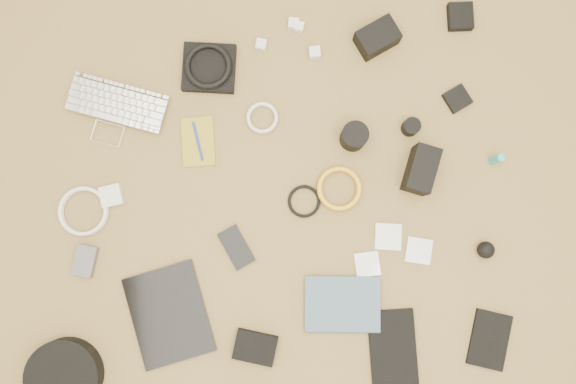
{
  "coord_description": "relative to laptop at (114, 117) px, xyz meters",
  "views": [
    {
      "loc": [
        0.03,
        -0.11,
        1.67
      ],
      "look_at": [
        0.05,
        0.03,
        0.02
      ],
      "focal_mm": 35.0,
      "sensor_mm": 36.0,
      "label": 1
    }
  ],
  "objects": [
    {
      "name": "room_shell",
      "position": [
        0.45,
        -0.3,
        1.24
      ],
      "size": [
        4.04,
        4.04,
        2.58
      ],
      "color": "brown",
      "rests_on": "ground"
    },
    {
      "name": "laptop",
      "position": [
        0.0,
        0.0,
        0.0
      ],
      "size": [
        0.35,
        0.3,
        0.02
      ],
      "primitive_type": "imported",
      "rotation": [
        0.0,
        0.0,
        -0.37
      ],
      "color": "silver",
      "rests_on": "ground"
    },
    {
      "name": "headphone_pouch",
      "position": [
        0.3,
        0.12,
        0.0
      ],
      "size": [
        0.18,
        0.17,
        0.03
      ],
      "primitive_type": "cube",
      "rotation": [
        0.0,
        0.0,
        -0.15
      ],
      "color": "black",
      "rests_on": "ground"
    },
    {
      "name": "headphones",
      "position": [
        0.3,
        0.12,
        0.03
      ],
      "size": [
        0.18,
        0.18,
        0.02
      ],
      "primitive_type": "torus",
      "rotation": [
        0.0,
        0.0,
        0.3
      ],
      "color": "black",
      "rests_on": "headphone_pouch"
    },
    {
      "name": "charger_a",
      "position": [
        0.46,
        0.17,
        0.0
      ],
      "size": [
        0.04,
        0.04,
        0.03
      ],
      "primitive_type": "cube",
      "rotation": [
        0.0,
        0.0,
        -0.31
      ],
      "color": "silver",
      "rests_on": "ground"
    },
    {
      "name": "charger_b",
      "position": [
        0.58,
        0.22,
        0.0
      ],
      "size": [
        0.03,
        0.03,
        0.03
      ],
      "primitive_type": "cube",
      "rotation": [
        0.0,
        0.0,
        -0.32
      ],
      "color": "silver",
      "rests_on": "ground"
    },
    {
      "name": "charger_c",
      "position": [
        0.57,
        0.23,
        0.0
      ],
      "size": [
        0.04,
        0.04,
        0.03
      ],
      "primitive_type": "cube",
      "rotation": [
        0.0,
        0.0,
        -0.23
      ],
      "color": "silver",
      "rests_on": "ground"
    },
    {
      "name": "charger_d",
      "position": [
        0.62,
        0.13,
        0.0
      ],
      "size": [
        0.03,
        0.03,
        0.03
      ],
      "primitive_type": "cube",
      "rotation": [
        0.0,
        0.0,
        -0.01
      ],
      "color": "silver",
      "rests_on": "ground"
    },
    {
      "name": "dslr_camera",
      "position": [
        0.81,
        0.15,
        0.02
      ],
      "size": [
        0.14,
        0.12,
        0.07
      ],
      "primitive_type": "cube",
      "rotation": [
        0.0,
        0.0,
        0.42
      ],
      "color": "black",
      "rests_on": "ground"
    },
    {
      "name": "lens_pouch",
      "position": [
        1.07,
        0.2,
        0.0
      ],
      "size": [
        0.08,
        0.09,
        0.03
      ],
      "primitive_type": "cube",
      "rotation": [
        0.0,
        0.0,
        -0.07
      ],
      "color": "black",
      "rests_on": "ground"
    },
    {
      "name": "notebook_olive",
      "position": [
        0.24,
        -0.1,
        -0.01
      ],
      "size": [
        0.1,
        0.15,
        0.01
      ],
      "primitive_type": "cube",
      "rotation": [
        0.0,
        0.0,
        -0.03
      ],
      "color": "olive",
      "rests_on": "ground"
    },
    {
      "name": "pen_blue",
      "position": [
        0.24,
        -0.1,
        0.0
      ],
      "size": [
        0.02,
        0.12,
        0.01
      ],
      "primitive_type": "cylinder",
      "rotation": [
        1.57,
        0.0,
        0.15
      ],
      "color": "#1629B5",
      "rests_on": "notebook_olive"
    },
    {
      "name": "cable_white_a",
      "position": [
        0.44,
        -0.05,
        -0.01
      ],
      "size": [
        0.12,
        0.12,
        0.01
      ],
      "primitive_type": "torus",
      "rotation": [
        0.0,
        0.0,
        -0.33
      ],
      "color": "silver",
      "rests_on": "ground"
    },
    {
      "name": "lens_a",
      "position": [
        0.71,
        -0.14,
        0.03
      ],
      "size": [
        0.09,
        0.09,
        0.08
      ],
      "primitive_type": "cylinder",
      "rotation": [
        0.0,
        0.0,
        0.16
      ],
      "color": "black",
      "rests_on": "ground"
    },
    {
      "name": "lens_b",
      "position": [
        0.88,
        -0.12,
        0.01
      ],
      "size": [
        0.07,
        0.07,
        0.05
      ],
      "primitive_type": "cylinder",
      "rotation": [
        0.0,
        0.0,
        0.42
      ],
      "color": "black",
      "rests_on": "ground"
    },
    {
      "name": "card_reader",
      "position": [
        1.03,
        -0.05,
        -0.0
      ],
      "size": [
        0.09,
        0.09,
        0.02
      ],
      "primitive_type": "cube",
      "rotation": [
        0.0,
        0.0,
        0.43
      ],
      "color": "black",
      "rests_on": "ground"
    },
    {
      "name": "power_brick",
      "position": [
        -0.02,
        -0.24,
        0.0
      ],
      "size": [
        0.07,
        0.07,
        0.03
      ],
      "primitive_type": "cube",
      "rotation": [
        0.0,
        0.0,
        0.13
      ],
      "color": "silver",
      "rests_on": "ground"
    },
    {
      "name": "cable_white_b",
      "position": [
        -0.11,
        -0.27,
        -0.01
      ],
      "size": [
        0.16,
        0.16,
        0.01
      ],
      "primitive_type": "torus",
      "rotation": [
        0.0,
        0.0,
        0.06
      ],
      "color": "silver",
      "rests_on": "ground"
    },
    {
      "name": "cable_black",
      "position": [
        0.54,
        -0.31,
        -0.01
      ],
      "size": [
        0.12,
        0.12,
        0.01
      ],
      "primitive_type": "torus",
      "rotation": [
        0.0,
        0.0,
        -0.33
      ],
      "color": "black",
      "rests_on": "ground"
    },
    {
      "name": "cable_yellow",
      "position": [
        0.65,
        -0.28,
        -0.0
      ],
      "size": [
        0.14,
        0.14,
        0.02
      ],
      "primitive_type": "torus",
      "rotation": [
        0.0,
        0.0,
        0.06
      ],
      "color": "gold",
      "rests_on": "ground"
    },
    {
      "name": "flash",
      "position": [
        0.89,
        -0.26,
        0.04
      ],
      "size": [
        0.12,
        0.15,
        0.1
      ],
      "primitive_type": "cube",
      "rotation": [
        0.0,
        0.0,
        -0.4
      ],
      "color": "black",
      "rests_on": "ground"
    },
    {
      "name": "lens_cleaner",
      "position": [
        1.12,
        -0.25,
        0.03
      ],
      "size": [
        0.03,
        0.03,
        0.08
      ],
      "primitive_type": "cylinder",
      "rotation": [
        0.0,
        0.0,
        -0.35
      ],
      "color": "#1AAAAC",
      "rests_on": "ground"
    },
    {
      "name": "battery_charger",
      "position": [
        -0.12,
        -0.42,
        0.0
      ],
      "size": [
        0.08,
        0.1,
        0.03
      ],
      "primitive_type": "cube",
      "rotation": [
        0.0,
        0.0,
        -0.3
      ],
      "color": "#505155",
      "rests_on": "ground"
    },
    {
      "name": "tablet",
      "position": [
        0.11,
        -0.6,
        -0.01
      ],
      "size": [
        0.26,
        0.31,
        0.01
      ],
      "primitive_type": "cube",
      "rotation": [
        0.0,
        0.0,
        0.19
      ],
      "color": "black",
      "rests_on": "ground"
    },
    {
      "name": "phone",
      "position": [
        0.33,
        -0.42,
        -0.01
      ],
      "size": [
        0.11,
        0.14,
        0.01
      ],
      "primitive_type": "cube",
      "rotation": [
        0.0,
        0.0,
        0.41
      ],
      "color": "black",
      "rests_on": "ground"
    },
    {
      "name": "filter_case_left",
      "position": [
        0.71,
        -0.51,
        -0.01
      ],
      "size": [
        0.07,
        0.07,
        0.01
      ],
      "primitive_type": "cube",
      "rotation": [
        0.0,
        0.0,
        0.03
      ],
      "color": "silver",
      "rests_on": "ground"
    },
    {
      "name": "filter_case_mid",
      "position": [
        0.78,
        -0.44,
        -0.01
      ],
      "size": [
        0.09,
        0.09,
        0.01
      ],
      "primitive_type": "cube",
      "rotation": [
        0.0,
        0.0,
        -0.16
      ],
      "color": "silver",
      "rests_on": "ground"
    },
    {
      "name": "filter_case_right",
      "position": [
        0.86,
        -0.49,
        -0.01
      ],
      "size": [
        0.09,
        0.09,
        0.01
      ],
      "primitive_type": "cube",
      "rotation": [
        0.0,
        0.0,
        -0.27
      ],
      "color": "silver",
      "rests_on": "ground"
    },
    {
      "name": "air_blower",
      "position": [
        1.05,
        -0.51,
        0.01
      ],
      "size": [
        0.07,
        0.07,
        0.05
      ],
      "primitive_type": "sphere",
      "rotation": [
        0.0,
        0.0,
        0.37
      ],
      "color": "black",
      "rests_on": "ground"
    },
    {
      "name": "headphone_case",
      "position": [
        -0.19,
        -0.74,
        0.02
      ],
      "size": [
        0.25,
        0.25,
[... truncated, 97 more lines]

